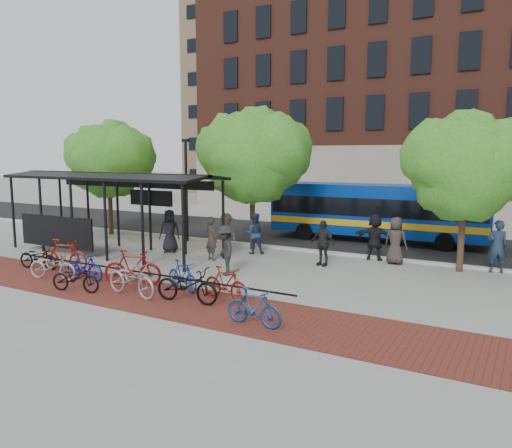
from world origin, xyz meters
The scene contains 32 objects.
ground centered at (0.00, 0.00, 0.00)m, with size 160.00×160.00×0.00m, color #9E9E99.
asphalt_street centered at (0.00, 8.00, 0.01)m, with size 160.00×8.00×0.01m, color black.
curb centered at (0.00, 4.00, 0.06)m, with size 160.00×0.25×0.12m, color #B7B7B2.
brick_strip centered at (-2.00, -5.00, 0.00)m, with size 24.00×3.00×0.01m, color maroon.
bike_rack_rail centered at (-3.30, -4.10, 0.00)m, with size 12.00×0.05×0.95m, color black.
building_tower centered at (-16.00, 40.00, 15.00)m, with size 22.00×22.00×30.00m, color #7A664C.
bus_shelter centered at (-8.13, -0.48, 3.00)m, with size 10.60×3.07×3.60m.
tree_a centered at (-11.91, 3.35, 4.24)m, with size 4.90×4.00×6.18m.
tree_b centered at (-2.90, 3.35, 4.46)m, with size 5.15×4.20×6.47m.
tree_c centered at (6.09, 3.35, 4.05)m, with size 4.66×3.80×5.92m.
lamp_post_left centered at (-7.00, 3.60, 2.75)m, with size 0.35×0.20×5.12m.
bus centered at (1.39, 8.17, 1.65)m, with size 10.74×2.90×2.87m.
bike_0 centered at (-8.13, -4.26, 0.48)m, with size 0.63×1.82×0.95m, color black.
bike_1 centered at (-7.15, -3.87, 0.60)m, with size 0.56×1.98×1.19m, color #A0200E.
bike_2 centered at (-6.32, -5.04, 0.49)m, with size 0.65×1.88×0.99m, color #9F9FA1.
bike_3 centered at (-5.23, -4.60, 0.49)m, with size 0.46×1.62×0.98m, color navy.
bike_4 centered at (-4.33, -5.76, 0.45)m, with size 0.60×1.72×0.90m, color black.
bike_5 centered at (-3.33, -4.23, 0.60)m, with size 0.57×2.01×1.21m, color maroon.
bike_6 centered at (-2.43, -5.23, 0.55)m, with size 0.74×2.11×1.11m, color #9D9EA0.
bike_7 centered at (-1.45, -3.95, 0.49)m, with size 0.46×1.64×0.98m, color navy.
bike_8 centered at (-0.50, -4.94, 0.54)m, with size 0.71×2.05×1.08m, color black.
bike_9 centered at (0.32, -4.11, 0.51)m, with size 0.48×1.69×1.01m, color maroon.
bike_11 centered at (2.24, -5.73, 0.49)m, with size 0.46×1.64×0.99m, color navy.
pedestrian_0 centered at (-5.90, 0.89, 0.96)m, with size 0.94×0.61×1.92m, color black.
pedestrian_1 centered at (-3.33, 0.44, 0.91)m, with size 0.66×0.44×1.82m, color #38302D.
pedestrian_2 centered at (-2.41, 2.46, 0.91)m, with size 0.88×0.69×1.81m, color navy.
pedestrian_3 centered at (-3.68, 2.13, 0.88)m, with size 1.14×0.65×1.76m, color brown.
pedestrian_4 centered at (1.11, 1.72, 0.90)m, with size 1.06×0.44×1.81m, color #242424.
pedestrian_5 centered at (2.60, 3.80, 0.97)m, with size 1.80×0.57×1.94m, color black.
pedestrian_6 centered at (3.56, 3.40, 0.95)m, with size 0.93×0.61×1.90m, color #38302C.
pedestrian_7 centered at (7.20, 3.80, 0.99)m, with size 0.72×0.47×1.98m, color #1E2D46.
pedestrian_9 centered at (-1.38, -1.50, 0.92)m, with size 1.18×0.68×1.83m, color #242424.
Camera 1 is at (8.36, -16.45, 4.40)m, focal length 35.00 mm.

